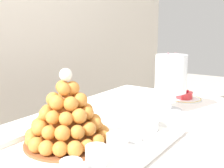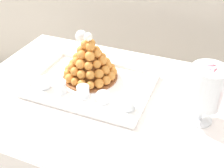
% 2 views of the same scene
% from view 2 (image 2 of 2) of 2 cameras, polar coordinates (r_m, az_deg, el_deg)
% --- Properties ---
extents(buffet_table, '(1.43, 0.89, 0.78)m').
position_cam_2_polar(buffet_table, '(1.30, 1.79, -6.68)').
color(buffet_table, brown).
rests_on(buffet_table, ground_plane).
extents(serving_tray, '(0.56, 0.41, 0.02)m').
position_cam_2_polar(serving_tray, '(1.32, -4.13, -0.34)').
color(serving_tray, white).
rests_on(serving_tray, buffet_table).
extents(croquembouche, '(0.27, 0.27, 0.24)m').
position_cam_2_polar(croquembouche, '(1.33, -4.64, 4.61)').
color(croquembouche, brown).
rests_on(croquembouche, serving_tray).
extents(dessert_cup_left, '(0.05, 0.05, 0.05)m').
position_cam_2_polar(dessert_cup_left, '(1.32, -13.81, 0.22)').
color(dessert_cup_left, silver).
rests_on(dessert_cup_left, serving_tray).
extents(dessert_cup_mid_left, '(0.06, 0.06, 0.06)m').
position_cam_2_polar(dessert_cup_mid_left, '(1.27, -10.62, -0.67)').
color(dessert_cup_mid_left, silver).
rests_on(dessert_cup_mid_left, serving_tray).
extents(dessert_cup_centre, '(0.06, 0.06, 0.05)m').
position_cam_2_polar(dessert_cup_centre, '(1.23, -6.00, -1.61)').
color(dessert_cup_centre, silver).
rests_on(dessert_cup_centre, serving_tray).
extents(dessert_cup_mid_right, '(0.05, 0.05, 0.05)m').
position_cam_2_polar(dessert_cup_mid_right, '(1.20, -1.89, -2.88)').
color(dessert_cup_mid_right, silver).
rests_on(dessert_cup_mid_right, serving_tray).
extents(dessert_cup_right, '(0.06, 0.06, 0.05)m').
position_cam_2_polar(dessert_cup_right, '(1.16, 3.36, -4.02)').
color(dessert_cup_right, silver).
rests_on(dessert_cup_right, serving_tray).
extents(macaron_goblet, '(0.14, 0.14, 0.26)m').
position_cam_2_polar(macaron_goblet, '(1.09, 18.92, -0.71)').
color(macaron_goblet, white).
rests_on(macaron_goblet, buffet_table).
extents(wine_glass, '(0.07, 0.07, 0.15)m').
position_cam_2_polar(wine_glass, '(1.54, -6.32, 9.58)').
color(wine_glass, silver).
rests_on(wine_glass, buffet_table).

